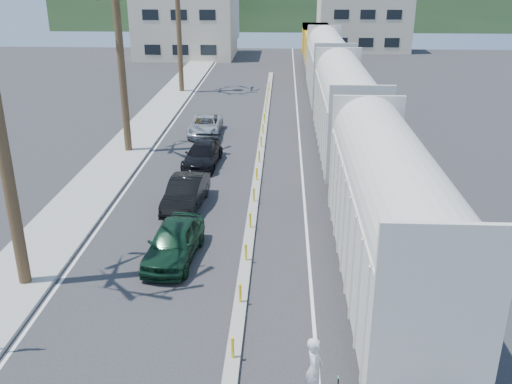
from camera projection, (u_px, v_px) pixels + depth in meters
sidewalk at (137, 137)px, 38.63m from camera, size 3.00×90.00×0.15m
rails at (334, 129)px, 40.82m from camera, size 1.56×100.00×0.06m
median at (259, 163)px, 33.57m from camera, size 0.45×60.00×0.85m
lane_markings at (230, 140)px, 38.37m from camera, size 9.42×90.00×0.01m
freight_train at (337, 93)px, 38.38m from camera, size 3.00×60.94×5.85m
buildings at (230, 15)px, 80.21m from camera, size 38.00×27.00×10.00m
car_lead at (174, 242)px, 22.57m from camera, size 2.55×4.77×1.52m
car_second at (186, 193)px, 27.50m from camera, size 2.17×4.66×1.46m
car_third at (203, 155)px, 33.24m from camera, size 2.39×4.81×1.33m
car_rear at (205, 125)px, 39.34m from camera, size 2.15×4.59×1.27m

